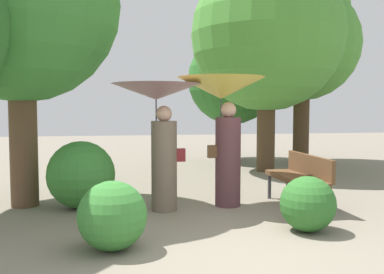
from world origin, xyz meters
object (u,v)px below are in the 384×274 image
person_left (159,116)px  park_bench (300,175)px  path_marker_post (113,205)px  person_right (223,108)px  tree_far_back (233,72)px  tree_near_right (267,23)px  tree_mid_right (303,34)px

person_left → park_bench: person_left is taller
park_bench → path_marker_post: 3.01m
person_right → park_bench: bearing=-104.9°
person_right → tree_far_back: 6.00m
person_left → tree_far_back: 6.52m
tree_near_right → path_marker_post: tree_near_right is taller
person_right → park_bench: (1.20, -0.27, -1.07)m
person_right → tree_mid_right: tree_mid_right is taller
person_left → tree_far_back: tree_far_back is taller
park_bench → path_marker_post: size_ratio=2.48×
tree_far_back → path_marker_post: tree_far_back is taller
park_bench → tree_mid_right: 6.37m
park_bench → tree_far_back: (0.52, 5.93, 2.12)m
person_left → park_bench: (2.24, -0.14, -0.94)m
tree_mid_right → path_marker_post: 8.45m
park_bench → tree_far_back: size_ratio=0.36×
tree_near_right → tree_far_back: bearing=96.7°
park_bench → tree_near_right: 4.95m
person_left → path_marker_post: size_ratio=3.20×
person_right → path_marker_post: (-1.72, -0.97, -1.28)m
person_right → tree_mid_right: size_ratio=0.37×
person_left → park_bench: bearing=-95.7°
person_left → park_bench: 2.43m
person_right → tree_far_back: tree_far_back is taller
path_marker_post → tree_far_back: bearing=62.5°
person_left → tree_mid_right: bearing=-44.9°
path_marker_post → tree_near_right: bearing=50.2°
park_bench → tree_far_back: tree_far_back is taller
person_right → park_bench: size_ratio=1.37×
person_left → tree_near_right: (3.01, 3.61, 2.20)m
person_right → tree_near_right: 4.51m
tree_near_right → path_marker_post: size_ratio=9.49×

